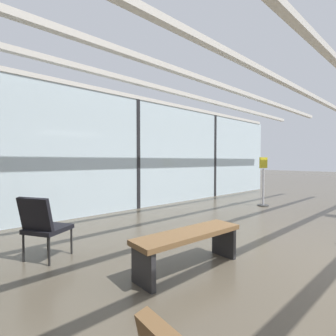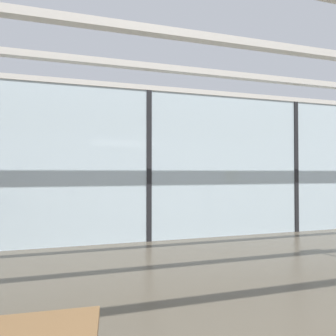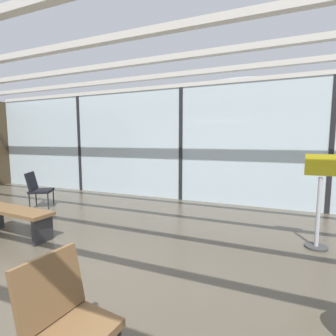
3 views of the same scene
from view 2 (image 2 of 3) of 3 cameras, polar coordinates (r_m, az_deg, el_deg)
glass_curtain_wall at (r=5.45m, az=-4.11°, el=0.53°), size 14.00×0.08×3.04m
window_mullion_1 at (r=5.45m, az=-4.11°, el=0.53°), size 0.10×0.12×3.04m
window_mullion_2 at (r=7.00m, az=25.33°, el=0.29°), size 0.10×0.12×3.04m
parked_airplane at (r=11.68m, az=-7.74°, el=3.53°), size 11.21×4.58×4.58m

